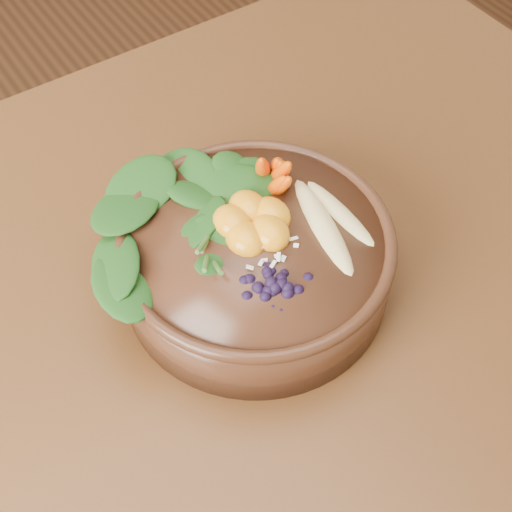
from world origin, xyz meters
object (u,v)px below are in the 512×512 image
(carrot_cluster, at_px, (284,149))
(blueberry_pile, at_px, (276,271))
(banana_halves, at_px, (333,210))
(mandarin_cluster, at_px, (253,215))
(stoneware_bowl, at_px, (256,261))
(kale_heap, at_px, (199,191))
(dining_table, at_px, (142,341))

(carrot_cluster, xyz_separation_m, blueberry_pile, (-0.10, -0.13, -0.02))
(banana_halves, bearing_deg, blueberry_pile, -141.51)
(mandarin_cluster, xyz_separation_m, blueberry_pile, (-0.03, -0.08, 0.00))
(mandarin_cluster, distance_m, blueberry_pile, 0.09)
(banana_halves, distance_m, mandarin_cluster, 0.09)
(carrot_cluster, bearing_deg, banana_halves, -66.94)
(stoneware_bowl, bearing_deg, kale_heap, 108.35)
(banana_halves, xyz_separation_m, mandarin_cluster, (-0.08, 0.04, 0.00))
(mandarin_cluster, bearing_deg, kale_heap, 119.69)
(mandarin_cluster, height_order, blueberry_pile, blueberry_pile)
(blueberry_pile, bearing_deg, carrot_cluster, 51.93)
(kale_heap, xyz_separation_m, blueberry_pile, (0.01, -0.15, -0.00))
(kale_heap, bearing_deg, banana_halves, -42.07)
(carrot_cluster, relative_size, banana_halves, 0.51)
(stoneware_bowl, distance_m, blueberry_pile, 0.09)
(dining_table, xyz_separation_m, carrot_cluster, (0.23, 0.01, 0.23))
(mandarin_cluster, bearing_deg, carrot_cluster, 31.67)
(stoneware_bowl, relative_size, mandarin_cluster, 3.15)
(kale_heap, relative_size, blueberry_pile, 1.42)
(carrot_cluster, height_order, banana_halves, carrot_cluster)
(mandarin_cluster, bearing_deg, blueberry_pile, -107.79)
(dining_table, xyz_separation_m, mandarin_cluster, (0.15, -0.04, 0.20))
(dining_table, height_order, mandarin_cluster, mandarin_cluster)
(kale_heap, relative_size, carrot_cluster, 2.38)
(stoneware_bowl, relative_size, carrot_cluster, 3.62)
(blueberry_pile, bearing_deg, stoneware_bowl, 74.34)
(dining_table, distance_m, banana_halves, 0.32)
(kale_heap, distance_m, mandarin_cluster, 0.07)
(stoneware_bowl, bearing_deg, mandarin_cluster, 65.13)
(blueberry_pile, bearing_deg, kale_heap, 93.28)
(mandarin_cluster, relative_size, blueberry_pile, 0.69)
(carrot_cluster, distance_m, mandarin_cluster, 0.09)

